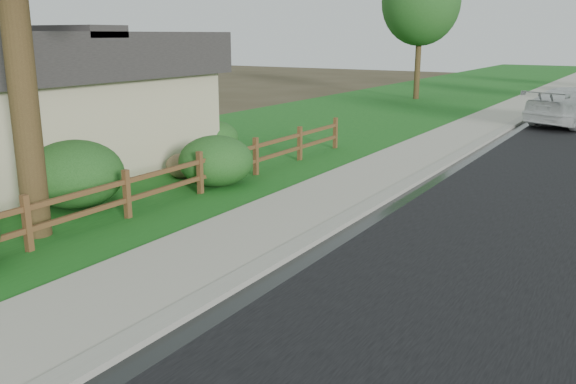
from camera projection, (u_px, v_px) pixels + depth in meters
The scene contains 11 objects.
curb at pixel (554, 101), 35.52m from camera, with size 0.40×90.00×0.12m, color gray.
wet_gutter at pixel (561, 102), 35.35m from camera, with size 0.50×90.00×0.00m, color black.
sidewalk at pixel (531, 100), 36.18m from camera, with size 2.20×90.00×0.10m, color #A6A090.
grass_strip at pixel (498, 99), 37.14m from camera, with size 1.60×90.00×0.06m, color #175217.
lawn_near at pixel (416, 94), 39.77m from camera, with size 9.00×90.00×0.04m, color #175217.
ranch_fence at pixel (166, 181), 13.78m from camera, with size 0.12×16.92×1.10m.
boulder at pixel (183, 166), 16.61m from camera, with size 1.04×0.78×0.69m, color brown.
shrub_b at pixel (75, 174), 13.77m from camera, with size 2.20×2.20×1.54m, color #1C4518.
shrub_c at pixel (215, 138), 19.77m from camera, with size 1.56×1.56×1.13m, color #1C4518.
shrub_d at pixel (216, 161), 15.75m from camera, with size 1.93×1.93×1.32m, color #1C4518.
tree_mid_left at pixel (421, 2), 35.50m from camera, with size 4.58×4.58×8.19m.
Camera 1 is at (5.75, -3.59, 3.84)m, focal length 38.00 mm.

